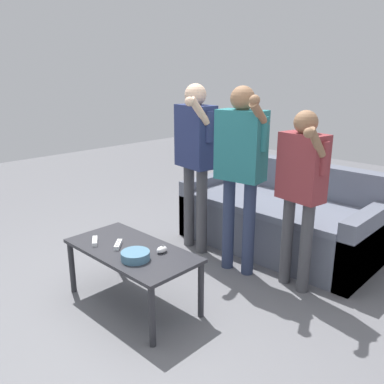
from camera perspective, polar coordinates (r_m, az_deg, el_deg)
The scene contains 10 objects.
ground_plane at distance 3.24m, azimuth -3.25°, elevation -14.73°, with size 12.00×12.00×0.00m, color slate.
couch at distance 4.09m, azimuth 12.50°, elevation -3.69°, with size 1.87×0.94×0.83m.
coffee_table at distance 3.01m, azimuth -8.60°, elevation -9.00°, with size 1.04×0.52×0.45m.
snack_bowl at distance 2.80m, azimuth -8.09°, elevation -9.00°, with size 0.20×0.20×0.06m, color teal.
game_remote_nunchuk at distance 2.89m, azimuth -4.33°, elevation -8.20°, with size 0.06×0.09×0.05m.
player_left at distance 3.75m, azimuth 0.46°, elevation 6.16°, with size 0.46×0.42×1.60m.
player_center at distance 3.32m, azimuth 6.93°, elevation 4.62°, with size 0.49×0.32×1.60m.
player_right at distance 3.15m, azimuth 15.31°, elevation 1.56°, with size 0.42×0.38×1.43m.
game_remote_wand_near at distance 3.13m, azimuth -13.71°, elevation -6.84°, with size 0.14×0.11×0.03m.
game_remote_wand_far at distance 3.03m, azimuth -10.51°, elevation -7.40°, with size 0.13×0.13×0.03m.
Camera 1 is at (2.05, -1.87, 1.68)m, focal length 37.32 mm.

